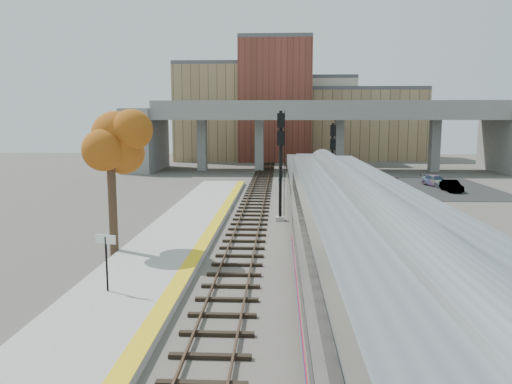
% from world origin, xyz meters
% --- Properties ---
extents(ground, '(160.00, 160.00, 0.00)m').
position_xyz_m(ground, '(0.00, 0.00, 0.00)').
color(ground, '#47423D').
rests_on(ground, ground).
extents(platform, '(4.50, 60.00, 0.35)m').
position_xyz_m(platform, '(-7.25, 0.00, 0.17)').
color(platform, '#9E9E99').
rests_on(platform, ground).
extents(yellow_strip, '(0.70, 60.00, 0.01)m').
position_xyz_m(yellow_strip, '(-5.35, 0.00, 0.35)').
color(yellow_strip, yellow).
rests_on(yellow_strip, platform).
extents(tracks, '(10.70, 95.00, 0.25)m').
position_xyz_m(tracks, '(0.93, 12.50, 0.08)').
color(tracks, black).
rests_on(tracks, ground).
extents(overpass, '(54.00, 12.00, 9.50)m').
position_xyz_m(overpass, '(4.92, 45.00, 5.81)').
color(overpass, slate).
rests_on(overpass, ground).
extents(buildings_far, '(43.00, 21.00, 20.60)m').
position_xyz_m(buildings_far, '(1.26, 66.57, 7.88)').
color(buildings_far, '#9A8359').
rests_on(buildings_far, ground).
extents(parking_lot, '(14.00, 18.00, 0.04)m').
position_xyz_m(parking_lot, '(14.00, 28.00, 0.02)').
color(parking_lot, black).
rests_on(parking_lot, ground).
extents(locomotive, '(3.02, 19.05, 4.10)m').
position_xyz_m(locomotive, '(1.00, 11.33, 2.28)').
color(locomotive, '#A8AAB2').
rests_on(locomotive, ground).
extents(coach, '(3.03, 25.00, 5.00)m').
position_xyz_m(coach, '(1.00, -11.28, 2.80)').
color(coach, '#A8AAB2').
rests_on(coach, ground).
extents(signal_mast_near, '(0.60, 0.64, 7.68)m').
position_xyz_m(signal_mast_near, '(-1.10, 10.10, 3.92)').
color(signal_mast_near, '#9E9E99').
rests_on(signal_mast_near, ground).
extents(signal_mast_mid, '(0.60, 0.64, 6.80)m').
position_xyz_m(signal_mast_mid, '(3.00, 15.24, 3.33)').
color(signal_mast_mid, '#9E9E99').
rests_on(signal_mast_mid, ground).
extents(signal_mast_far, '(0.60, 0.64, 7.29)m').
position_xyz_m(signal_mast_far, '(-1.10, 33.30, 3.66)').
color(signal_mast_far, '#9E9E99').
rests_on(signal_mast_far, ground).
extents(station_sign, '(0.88, 0.28, 2.27)m').
position_xyz_m(station_sign, '(-7.94, -5.71, 1.98)').
color(station_sign, black).
rests_on(station_sign, platform).
extents(tree, '(3.60, 3.60, 7.95)m').
position_xyz_m(tree, '(-9.74, 0.50, 5.89)').
color(tree, '#382619').
rests_on(tree, ground).
extents(car_a, '(2.53, 4.04, 1.28)m').
position_xyz_m(car_a, '(10.34, 26.48, 0.68)').
color(car_a, '#99999E').
rests_on(car_a, parking_lot).
extents(car_b, '(1.37, 3.47, 1.12)m').
position_xyz_m(car_b, '(15.76, 25.03, 0.60)').
color(car_b, '#99999E').
rests_on(car_b, parking_lot).
extents(car_c, '(2.61, 4.17, 1.13)m').
position_xyz_m(car_c, '(15.47, 29.18, 0.60)').
color(car_c, '#99999E').
rests_on(car_c, parking_lot).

